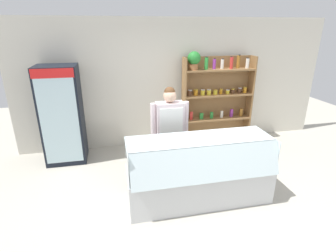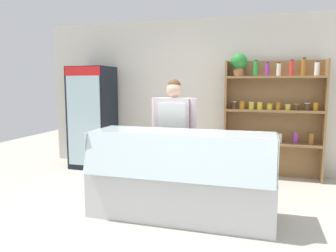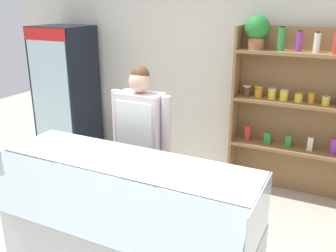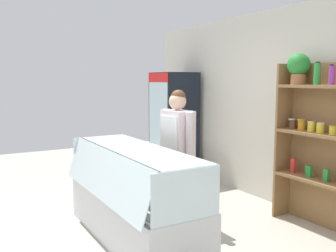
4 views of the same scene
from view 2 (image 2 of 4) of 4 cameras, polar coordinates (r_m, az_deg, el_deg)
The scene contains 6 objects.
ground_plane at distance 4.01m, azimuth 5.38°, elevation -15.51°, with size 12.00×12.00×0.00m, color #B7B2A3.
back_wall at distance 5.92m, azimuth 9.69°, elevation 5.28°, with size 6.80×0.10×2.70m, color beige.
drinks_fridge at distance 6.23m, azimuth -12.99°, elevation 1.45°, with size 0.73×0.65×1.87m.
shelving_unit at distance 5.62m, azimuth 17.17°, elevation 3.04°, with size 1.56×0.29×2.05m.
deli_display_case at distance 3.92m, azimuth 2.23°, elevation -11.15°, with size 2.13×0.78×1.01m.
shop_clerk at distance 4.54m, azimuth 1.02°, elevation -0.23°, with size 0.64×0.25×1.62m.
Camera 2 is at (0.68, -3.63, 1.56)m, focal length 35.00 mm.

